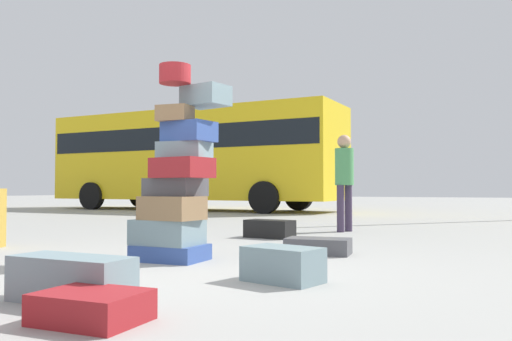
{
  "coord_description": "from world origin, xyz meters",
  "views": [
    {
      "loc": [
        2.55,
        -3.86,
        0.7
      ],
      "look_at": [
        -0.35,
        2.37,
        0.93
      ],
      "focal_mm": 36.88,
      "sensor_mm": 36.0,
      "label": 1
    }
  ],
  "objects": [
    {
      "name": "suitcase_slate_upright_blue",
      "position": [
        0.15,
        -1.4,
        0.14
      ],
      "size": [
        0.79,
        0.32,
        0.28
      ],
      "primitive_type": "cube",
      "rotation": [
        0.0,
        0.0,
        -0.01
      ],
      "color": "gray",
      "rests_on": "ground"
    },
    {
      "name": "ground_plane",
      "position": [
        0.0,
        0.0,
        0.0
      ],
      "size": [
        80.0,
        80.0,
        0.0
      ],
      "primitive_type": "plane",
      "color": "#9E9E99"
    },
    {
      "name": "suitcase_black_foreground_near",
      "position": [
        -0.42,
        2.96,
        0.13
      ],
      "size": [
        0.72,
        0.42,
        0.25
      ],
      "primitive_type": "cube",
      "rotation": [
        0.0,
        0.0,
        -0.13
      ],
      "color": "black",
      "rests_on": "ground"
    },
    {
      "name": "person_bearded_onlooker",
      "position": [
        0.27,
        4.44,
        0.93
      ],
      "size": [
        0.3,
        0.33,
        1.57
      ],
      "rotation": [
        0.0,
        0.0,
        -1.91
      ],
      "color": "#3F334C",
      "rests_on": "ground"
    },
    {
      "name": "suitcase_slate_behind_tower",
      "position": [
        1.07,
        -0.21,
        0.13
      ],
      "size": [
        0.63,
        0.47,
        0.26
      ],
      "primitive_type": "cube",
      "rotation": [
        0.0,
        0.0,
        -0.25
      ],
      "color": "gray",
      "rests_on": "ground"
    },
    {
      "name": "parked_bus",
      "position": [
        -6.52,
        10.79,
        1.83
      ],
      "size": [
        9.9,
        3.0,
        3.15
      ],
      "rotation": [
        0.0,
        0.0,
        -0.04
      ],
      "color": "yellow",
      "rests_on": "ground"
    },
    {
      "name": "suitcase_tower",
      "position": [
        -0.31,
        0.47,
        0.76
      ],
      "size": [
        0.82,
        0.72,
        1.91
      ],
      "color": "#334F99",
      "rests_on": "ground"
    },
    {
      "name": "suitcase_charcoal_right_side",
      "position": [
        0.79,
        1.49,
        0.08
      ],
      "size": [
        0.71,
        0.45,
        0.17
      ],
      "primitive_type": "cube",
      "rotation": [
        0.0,
        0.0,
        0.11
      ],
      "color": "#4C4C51",
      "rests_on": "ground"
    },
    {
      "name": "suitcase_maroon_foreground_far",
      "position": [
        0.61,
        -1.73,
        0.08
      ],
      "size": [
        0.55,
        0.43,
        0.16
      ],
      "primitive_type": "cube",
      "rotation": [
        0.0,
        0.0,
        0.04
      ],
      "color": "maroon",
      "rests_on": "ground"
    }
  ]
}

